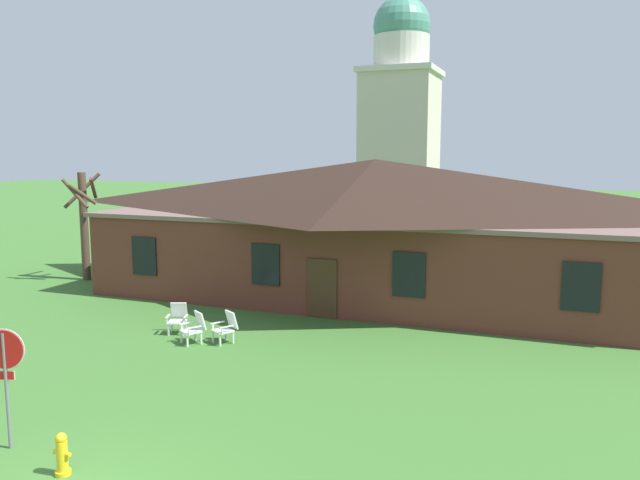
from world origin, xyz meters
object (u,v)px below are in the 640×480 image
Objects in this scene: lawn_chair_by_porch at (178,317)px; lawn_chair_left_end at (226,326)px; lawn_chair_near_door at (195,327)px; stop_sign at (5,365)px; fire_hydrant at (62,455)px.

lawn_chair_by_porch and lawn_chair_left_end have the same top height.
lawn_chair_by_porch and lawn_chair_near_door have the same top height.
lawn_chair_left_end is at bearing 24.72° from lawn_chair_near_door.
fire_hydrant is (1.71, -0.43, -1.32)m from stop_sign.
lawn_chair_near_door is at bearing 105.14° from fire_hydrant.
lawn_chair_by_porch is 2.01m from lawn_chair_left_end.
fire_hydrant is at bearing -74.86° from lawn_chair_near_door.
lawn_chair_near_door and lawn_chair_left_end have the same top height.
lawn_chair_by_porch is 8.94m from fire_hydrant.
lawn_chair_left_end is (0.86, 0.40, 0.00)m from lawn_chair_near_door.
stop_sign is at bearing -79.61° from lawn_chair_by_porch.
lawn_chair_left_end is 1.21× the size of fire_hydrant.
lawn_chair_near_door is 1.00× the size of lawn_chair_left_end.
fire_hydrant is (1.19, -7.99, -0.12)m from lawn_chair_left_end.
lawn_chair_by_porch is 1.21× the size of fire_hydrant.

